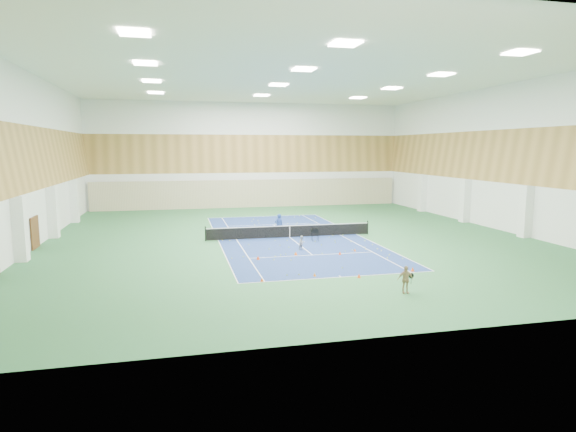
{
  "coord_description": "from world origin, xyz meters",
  "views": [
    {
      "loc": [
        -8.36,
        -35.46,
        6.79
      ],
      "look_at": [
        -0.66,
        -2.27,
        2.0
      ],
      "focal_mm": 30.0,
      "sensor_mm": 36.0,
      "label": 1
    }
  ],
  "objects_px": {
    "child_court": "(302,243)",
    "ball_cart": "(315,235)",
    "coach": "(279,225)",
    "tennis_net": "(290,230)",
    "child_apron": "(405,280)"
  },
  "relations": [
    {
      "from": "tennis_net",
      "to": "child_court",
      "type": "distance_m",
      "value": 4.64
    },
    {
      "from": "coach",
      "to": "tennis_net",
      "type": "bearing_deg",
      "value": 132.04
    },
    {
      "from": "tennis_net",
      "to": "ball_cart",
      "type": "height_order",
      "value": "tennis_net"
    },
    {
      "from": "child_apron",
      "to": "ball_cart",
      "type": "height_order",
      "value": "child_apron"
    },
    {
      "from": "child_court",
      "to": "ball_cart",
      "type": "relative_size",
      "value": 1.07
    },
    {
      "from": "child_apron",
      "to": "ball_cart",
      "type": "bearing_deg",
      "value": 98.07
    },
    {
      "from": "tennis_net",
      "to": "child_court",
      "type": "relative_size",
      "value": 13.21
    },
    {
      "from": "tennis_net",
      "to": "coach",
      "type": "xyz_separation_m",
      "value": [
        -0.73,
        0.6,
        0.34
      ]
    },
    {
      "from": "ball_cart",
      "to": "child_apron",
      "type": "bearing_deg",
      "value": -82.57
    },
    {
      "from": "coach",
      "to": "ball_cart",
      "type": "relative_size",
      "value": 1.96
    },
    {
      "from": "tennis_net",
      "to": "child_apron",
      "type": "distance_m",
      "value": 15.39
    },
    {
      "from": "tennis_net",
      "to": "child_apron",
      "type": "height_order",
      "value": "child_apron"
    },
    {
      "from": "coach",
      "to": "ball_cart",
      "type": "distance_m",
      "value": 3.27
    },
    {
      "from": "child_court",
      "to": "tennis_net",
      "type": "bearing_deg",
      "value": 58.67
    },
    {
      "from": "coach",
      "to": "child_court",
      "type": "distance_m",
      "value": 5.27
    }
  ]
}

